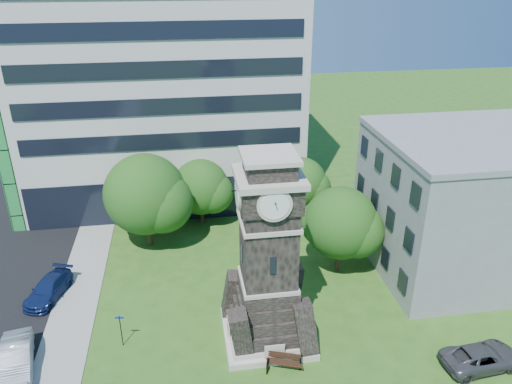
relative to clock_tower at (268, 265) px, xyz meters
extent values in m
plane|color=#2C5B1A|center=(-3.00, -2.00, -5.28)|extent=(160.00, 160.00, 0.00)
cube|color=gray|center=(-12.50, 3.00, -5.25)|extent=(3.00, 70.00, 0.06)
cube|color=beige|center=(0.00, 0.00, -5.08)|extent=(5.40, 5.40, 0.40)
cube|color=beige|center=(0.00, 0.00, -4.73)|extent=(4.80, 4.80, 0.30)
cube|color=black|center=(0.00, 0.00, 1.92)|extent=(3.00, 3.00, 6.40)
cube|color=beige|center=(0.00, 0.00, -1.08)|extent=(3.25, 3.25, 0.25)
cube|color=beige|center=(0.00, 0.00, 2.92)|extent=(3.25, 3.25, 0.25)
cube|color=black|center=(0.00, -1.52, 0.92)|extent=(0.35, 0.08, 1.10)
cube|color=black|center=(0.00, 0.00, 4.72)|extent=(3.30, 3.30, 1.60)
cube|color=beige|center=(0.00, 0.00, 5.62)|extent=(3.70, 3.70, 0.35)
cylinder|color=white|center=(0.00, -1.77, 4.72)|extent=(1.56, 0.06, 1.56)
cylinder|color=white|center=(-1.77, 0.00, 4.72)|extent=(0.06, 1.56, 1.56)
cube|color=black|center=(0.00, 0.00, 6.22)|extent=(2.60, 2.60, 0.90)
cube|color=beige|center=(0.00, 0.00, 6.82)|extent=(3.00, 3.00, 0.25)
cube|color=silver|center=(-6.00, 24.00, 8.72)|extent=(25.00, 15.00, 28.00)
cube|color=black|center=(-6.00, 16.80, -3.28)|extent=(24.50, 0.80, 4.00)
cube|color=gray|center=(17.00, 6.00, -0.28)|extent=(15.00, 12.00, 10.00)
cube|color=gray|center=(17.00, 6.00, 4.92)|extent=(15.20, 12.20, 0.40)
imported|color=#ABADB3|center=(-14.73, -0.55, -4.52)|extent=(2.53, 4.87, 1.53)
imported|color=#122050|center=(-14.44, 6.27, -4.62)|extent=(3.14, 4.90, 1.32)
imported|color=#48484C|center=(11.82, -4.50, -4.62)|extent=(4.93, 2.63, 1.32)
cube|color=black|center=(-0.51, -3.02, -4.88)|extent=(0.07, 0.52, 0.80)
cube|color=black|center=(1.43, -3.02, -4.88)|extent=(0.07, 0.52, 0.80)
cube|color=#321E11|center=(0.46, -3.02, -4.76)|extent=(2.06, 0.55, 0.05)
cube|color=#321E11|center=(0.46, -2.76, -4.44)|extent=(2.06, 0.05, 0.46)
cylinder|color=black|center=(-8.93, 0.49, -4.16)|extent=(0.05, 0.05, 2.24)
cube|color=#0D1496|center=(-8.93, 0.49, -3.17)|extent=(0.54, 0.04, 0.13)
cylinder|color=#332114|center=(-7.69, 12.41, -3.93)|extent=(0.41, 0.41, 2.70)
sphere|color=#25601C|center=(-7.69, 12.41, -0.62)|extent=(6.52, 6.52, 6.52)
sphere|color=#25601C|center=(-6.39, 11.76, -1.15)|extent=(4.89, 4.89, 4.89)
sphere|color=#25601C|center=(-8.84, 13.23, -0.93)|extent=(4.57, 4.57, 4.57)
cylinder|color=#332114|center=(-3.18, 15.57, -4.24)|extent=(0.33, 0.33, 2.07)
sphere|color=#25681F|center=(-3.18, 15.57, -1.71)|extent=(4.90, 4.90, 4.90)
sphere|color=#25681F|center=(-2.20, 15.08, -2.12)|extent=(3.68, 3.68, 3.68)
sphere|color=#25681F|center=(-4.04, 16.18, -1.94)|extent=(3.43, 3.43, 3.43)
cylinder|color=#332114|center=(5.66, 14.95, -4.22)|extent=(0.33, 0.33, 2.11)
sphere|color=#1B5118|center=(5.66, 14.95, -1.64)|extent=(4.52, 4.52, 4.52)
sphere|color=#1B5118|center=(6.56, 14.50, -2.05)|extent=(3.39, 3.39, 3.39)
sphere|color=#1B5118|center=(4.87, 15.51, -1.87)|extent=(3.16, 3.16, 3.16)
cylinder|color=#332114|center=(6.56, 6.46, -4.10)|extent=(0.36, 0.36, 2.36)
sphere|color=#1F631D|center=(6.56, 6.46, -1.21)|extent=(5.38, 5.38, 5.38)
sphere|color=#1F631D|center=(7.64, 5.92, -1.67)|extent=(4.04, 4.04, 4.04)
sphere|color=#1F631D|center=(5.62, 7.13, -1.47)|extent=(3.77, 3.77, 3.77)
camera|label=1|loc=(-4.51, -24.35, 16.21)|focal=35.00mm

